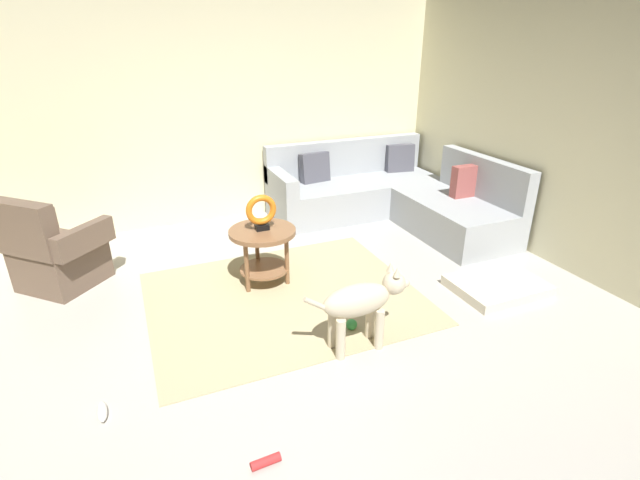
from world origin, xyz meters
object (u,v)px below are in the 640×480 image
Objects in this scene: sectional_couch at (390,197)px; dog_toy_rope at (266,462)px; dog_toy_bone at (102,411)px; dog_bed_mat at (497,286)px; torus_sculpture at (261,212)px; dog_toy_ball at (352,325)px; armchair at (54,254)px; dog at (362,302)px; side_table at (263,242)px.

sectional_couch is 13.58× the size of dog_toy_rope.
dog_toy_bone is at bearing 137.87° from dog_toy_rope.
dog_bed_mat reaches higher than dog_toy_bone.
torus_sculpture reaches higher than dog_toy_ball.
dog_toy_bone is at bearing -35.83° from armchair.
sectional_couch is 2.50m from dog_toy_ball.
dog_bed_mat is at bearing -26.53° from torus_sculpture.
sectional_couch is at bearing 89.64° from dog_bed_mat.
dog_toy_rope is (-0.96, -0.74, -0.35)m from dog.
dog is at bearing 37.67° from dog_toy_rope.
torus_sculpture is at bearing -152.89° from sectional_couch.
sectional_couch reaches higher than side_table.
dog_toy_ball is at bearing 43.93° from dog_toy_rope.
side_table reaches higher than dog_bed_mat.
torus_sculpture is 0.38× the size of dog.
sectional_couch is 2.20m from torus_sculpture.
dog_toy_rope is (-0.58, -1.95, -0.69)m from torus_sculpture.
armchair is 5.52× the size of dog_toy_bone.
torus_sculpture reaches higher than dog_bed_mat.
armchair reaches higher than side_table.
torus_sculpture is at bearing 40.97° from dog_toy_bone.
torus_sculpture is 1.97m from dog_toy_bone.
dog_toy_bone is at bearing -89.86° from dog.
dog_toy_bone reaches higher than dog_toy_rope.
dog_bed_mat is (1.91, -0.95, -0.67)m from torus_sculpture.
sectional_couch is 1.95m from dog_bed_mat.
torus_sculpture reaches higher than dog.
dog_bed_mat is (3.65, -1.64, -0.28)m from armchair.
armchair is 1.24× the size of dog_bed_mat.
dog is at bearing 1.99° from armchair.
side_table is 0.29m from torus_sculpture.
torus_sculpture is at bearing -162.71° from dog.
side_table is (-1.92, -0.98, 0.12)m from sectional_couch.
torus_sculpture is (-0.00, -0.00, 0.29)m from side_table.
dog_toy_ball is (0.03, 0.21, -0.33)m from dog.
dog_toy_bone is (-1.77, -0.01, -0.35)m from dog.
dog_toy_bone is at bearing -146.49° from sectional_couch.
armchair is 4.01m from dog_bed_mat.
dog_toy_ball is at bearing -67.55° from torus_sculpture.
dog_toy_bone is (-3.32, -2.19, -0.26)m from sectional_couch.
dog_bed_mat reaches higher than dog_toy_ball.
torus_sculpture is 1.97× the size of dog_toy_rope.
side_table reaches higher than dog_toy_bone.
dog is (0.38, -1.21, -0.04)m from side_table.
sectional_couch is 3.68m from armchair.
dog reaches higher than dog_toy_bone.
side_table is (1.75, -0.69, 0.09)m from armchair.
dog_bed_mat is at bearing -26.53° from side_table.
dog_bed_mat is at bearing 99.32° from dog.
dog is 1.81m from dog_toy_bone.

